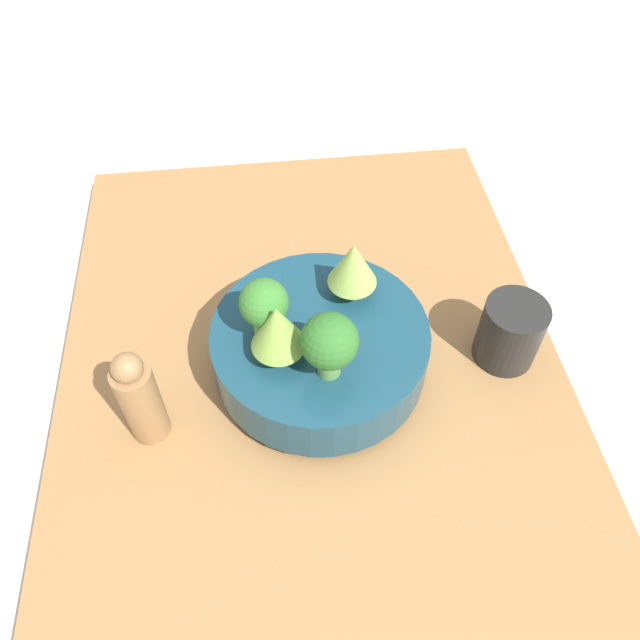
# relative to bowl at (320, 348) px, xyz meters

# --- Properties ---
(ground_plane) EXTENTS (6.00, 6.00, 0.00)m
(ground_plane) POSITION_rel_bowl_xyz_m (0.01, 0.01, -0.08)
(ground_plane) COLOR beige
(table) EXTENTS (0.86, 0.63, 0.04)m
(table) POSITION_rel_bowl_xyz_m (0.01, 0.01, -0.06)
(table) COLOR #9E7042
(table) RESTS_ON ground_plane
(bowl) EXTENTS (0.26, 0.26, 0.08)m
(bowl) POSITION_rel_bowl_xyz_m (0.00, 0.00, 0.00)
(bowl) COLOR navy
(bowl) RESTS_ON table
(romanesco_piece_near) EXTENTS (0.06, 0.06, 0.08)m
(romanesco_piece_near) POSITION_rel_bowl_xyz_m (0.05, -0.04, 0.08)
(romanesco_piece_near) COLOR #6BA34C
(romanesco_piece_near) RESTS_ON bowl
(broccoli_floret_back) EXTENTS (0.06, 0.06, 0.08)m
(broccoli_floret_back) POSITION_rel_bowl_xyz_m (0.00, 0.06, 0.08)
(broccoli_floret_back) COLOR #6BA34C
(broccoli_floret_back) RESTS_ON bowl
(broccoli_floret_left) EXTENTS (0.06, 0.06, 0.09)m
(broccoli_floret_left) POSITION_rel_bowl_xyz_m (-0.06, -0.00, 0.09)
(broccoli_floret_left) COLOR #609347
(broccoli_floret_left) RESTS_ON bowl
(romanesco_piece_far) EXTENTS (0.06, 0.06, 0.08)m
(romanesco_piece_far) POSITION_rel_bowl_xyz_m (-0.03, 0.05, 0.08)
(romanesco_piece_far) COLOR #7AB256
(romanesco_piece_far) RESTS_ON bowl
(cup) EXTENTS (0.08, 0.08, 0.09)m
(cup) POSITION_rel_bowl_xyz_m (-0.00, -0.24, -0.00)
(cup) COLOR black
(cup) RESTS_ON table
(pepper_mill) EXTENTS (0.04, 0.04, 0.14)m
(pepper_mill) POSITION_rel_bowl_xyz_m (-0.06, 0.21, 0.02)
(pepper_mill) COLOR #997047
(pepper_mill) RESTS_ON table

